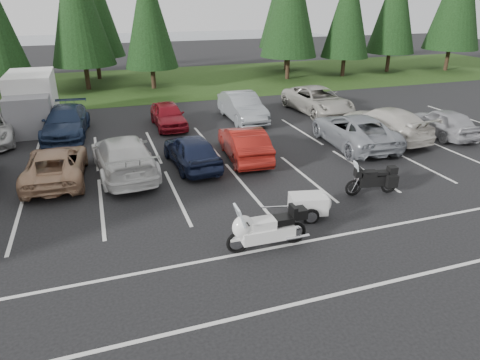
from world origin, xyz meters
name	(u,v)px	position (x,y,z in m)	size (l,w,h in m)	color
ground	(241,198)	(0.00, 0.00, 0.00)	(120.00, 120.00, 0.00)	black
grass_strip	(150,83)	(0.00, 24.00, 0.01)	(80.00, 16.00, 0.01)	#1E3511
lake_water	(148,45)	(4.00, 55.00, 0.00)	(70.00, 50.00, 0.02)	slate
box_truck	(31,102)	(-8.00, 12.50, 1.45)	(2.40, 5.60, 2.90)	silver
stall_markings	(225,178)	(0.00, 2.00, 0.00)	(32.00, 16.00, 0.01)	silver
conifer_4	(77,1)	(-5.00, 22.90, 6.53)	(4.80, 4.80, 11.17)	#332316
conifer_5	(148,14)	(0.00, 21.60, 5.63)	(4.14, 4.14, 9.63)	#332316
conifer_7	(348,9)	(17.50, 21.80, 5.81)	(4.27, 4.27, 9.94)	#332316
conifer_8	(396,4)	(23.00, 22.60, 6.17)	(4.53, 4.53, 10.56)	#332316
car_near_2	(56,165)	(-6.46, 4.01, 0.67)	(2.22, 4.82, 1.34)	tan
car_near_3	(124,156)	(-3.81, 3.84, 0.80)	(2.25, 5.53, 1.60)	silver
car_near_4	(191,151)	(-0.97, 3.76, 0.72)	(1.71, 4.25, 1.45)	#161D37
car_near_5	(244,143)	(1.51, 3.94, 0.74)	(1.57, 4.50, 1.48)	maroon
car_near_6	(354,130)	(7.26, 3.98, 0.78)	(2.60, 5.64, 1.57)	gray
car_near_7	(384,123)	(9.45, 4.54, 0.80)	(2.24, 5.51, 1.60)	beige
car_near_8	(443,122)	(12.62, 3.85, 0.73)	(1.73, 4.31, 1.47)	#9F9FA3
car_far_1	(66,122)	(-6.25, 10.27, 0.75)	(2.11, 5.19, 1.51)	#1D2B48
car_far_2	(168,115)	(-0.84, 10.18, 0.69)	(1.63, 4.06, 1.38)	maroon
car_far_3	(242,107)	(3.58, 10.18, 0.81)	(1.72, 4.93, 1.63)	gray
car_far_4	(318,100)	(8.72, 10.39, 0.79)	(2.63, 5.70, 1.58)	#AEAAA0
touring_motorcycle	(267,225)	(-0.36, -3.43, 0.76)	(2.75, 0.85, 1.52)	silver
cargo_trailer	(308,206)	(1.66, -2.06, 0.40)	(1.74, 0.98, 0.80)	silver
adventure_motorcycle	(372,177)	(4.73, -1.22, 0.69)	(2.26, 0.79, 1.37)	black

